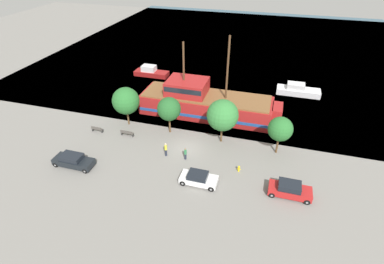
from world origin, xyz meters
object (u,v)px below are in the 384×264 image
at_px(moored_boat_dockside, 151,72).
at_px(moored_boat_outer, 298,90).
at_px(parked_car_curb_front, 199,178).
at_px(parked_car_curb_mid, 290,190).
at_px(pirate_ship, 204,102).
at_px(parked_car_curb_rear, 73,161).
at_px(pedestrian_walking_near, 166,149).
at_px(bench_promenade_east, 97,129).
at_px(pedestrian_walking_far, 185,154).
at_px(bench_promenade_west, 127,133).
at_px(fire_hydrant, 239,168).

bearing_deg(moored_boat_dockside, moored_boat_outer, -1.14).
height_order(parked_car_curb_front, parked_car_curb_mid, parked_car_curb_mid).
xyz_separation_m(pirate_ship, parked_car_curb_rear, (-11.50, -16.14, -1.15)).
xyz_separation_m(parked_car_curb_rear, pedestrian_walking_near, (9.63, 4.82, 0.18)).
distance_m(moored_boat_dockside, bench_promenade_east, 20.37).
bearing_deg(moored_boat_dockside, pedestrian_walking_far, -58.32).
height_order(moored_boat_dockside, parked_car_curb_front, moored_boat_dockside).
xyz_separation_m(parked_car_curb_front, pedestrian_walking_far, (-2.61, 3.62, 0.12)).
bearing_deg(parked_car_curb_rear, parked_car_curb_mid, 4.93).
distance_m(parked_car_curb_rear, bench_promenade_west, 8.04).
relative_size(parked_car_curb_mid, parked_car_curb_rear, 0.91).
xyz_separation_m(parked_car_curb_mid, fire_hydrant, (-5.57, 2.32, -0.36)).
bearing_deg(parked_car_curb_mid, moored_boat_outer, 87.98).
xyz_separation_m(pirate_ship, fire_hydrant, (7.09, -11.74, -1.48)).
bearing_deg(bench_promenade_west, fire_hydrant, -10.97).
bearing_deg(moored_boat_dockside, parked_car_curb_mid, -44.29).
distance_m(parked_car_curb_rear, pedestrian_walking_far, 13.03).
bearing_deg(pedestrian_walking_near, parked_car_curb_front, -35.43).
bearing_deg(pedestrian_walking_far, bench_promenade_west, 163.99).
bearing_deg(pirate_ship, moored_boat_outer, 38.65).
height_order(moored_boat_dockside, pedestrian_walking_far, moored_boat_dockside).
bearing_deg(parked_car_curb_rear, pirate_ship, 54.52).
height_order(pirate_ship, pedestrian_walking_near, pirate_ship).
bearing_deg(bench_promenade_west, bench_promenade_east, -176.55).
bearing_deg(pedestrian_walking_near, pedestrian_walking_far, 0.10).
bearing_deg(parked_car_curb_rear, bench_promenade_east, 99.92).
relative_size(parked_car_curb_mid, pedestrian_walking_near, 2.40).
distance_m(pirate_ship, pedestrian_walking_far, 11.38).
bearing_deg(bench_promenade_west, pedestrian_walking_far, -16.01).
distance_m(parked_car_curb_mid, pedestrian_walking_far, 12.36).
distance_m(moored_boat_outer, parked_car_curb_front, 27.75).
relative_size(moored_boat_dockside, bench_promenade_east, 4.10).
bearing_deg(bench_promenade_east, parked_car_curb_front, -20.40).
distance_m(parked_car_curb_mid, bench_promenade_west, 21.70).
height_order(pirate_ship, moored_boat_dockside, pirate_ship).
height_order(pirate_ship, bench_promenade_west, pirate_ship).
bearing_deg(parked_car_curb_rear, parked_car_curb_front, 4.67).
xyz_separation_m(fire_hydrant, bench_promenade_east, (-19.84, 2.74, 0.02)).
bearing_deg(bench_promenade_west, parked_car_curb_rear, -112.87).
bearing_deg(bench_promenade_west, moored_boat_dockside, 103.99).
relative_size(moored_boat_dockside, fire_hydrant, 8.42).
bearing_deg(pedestrian_walking_far, moored_boat_outer, 59.70).
bearing_deg(pedestrian_walking_far, parked_car_curb_front, -54.20).
bearing_deg(parked_car_curb_rear, fire_hydrant, 13.32).
bearing_deg(fire_hydrant, moored_boat_outer, 74.07).
distance_m(pirate_ship, pedestrian_walking_near, 11.51).
distance_m(bench_promenade_west, pedestrian_walking_near, 7.02).
height_order(parked_car_curb_mid, bench_promenade_west, parked_car_curb_mid).
height_order(moored_boat_outer, bench_promenade_east, moored_boat_outer).
height_order(parked_car_curb_front, bench_promenade_east, parked_car_curb_front).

